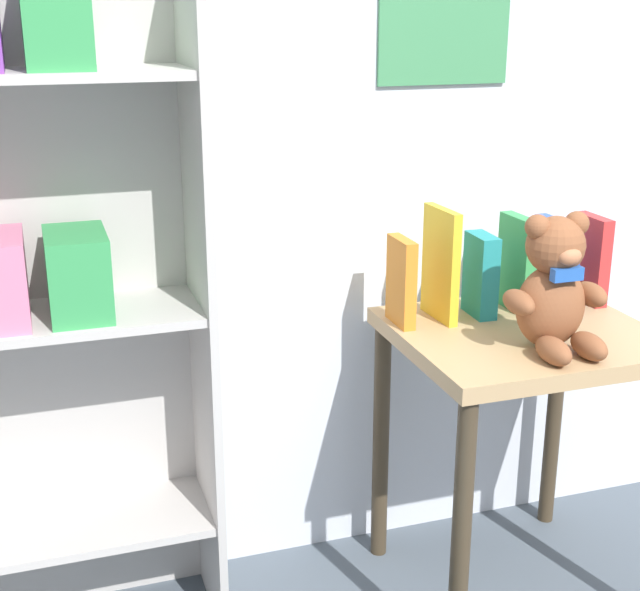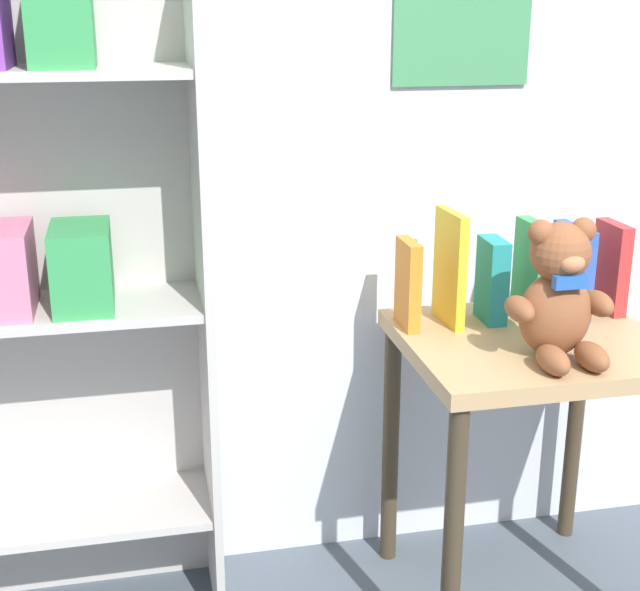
{
  "view_description": "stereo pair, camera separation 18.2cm",
  "coord_description": "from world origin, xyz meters",
  "px_view_note": "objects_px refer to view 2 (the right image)",
  "views": [
    {
      "loc": [
        -0.93,
        -0.39,
        1.33
      ],
      "look_at": [
        -0.39,
        1.26,
        0.76
      ],
      "focal_mm": 50.0,
      "sensor_mm": 36.0,
      "label": 1
    },
    {
      "loc": [
        -0.75,
        -0.44,
        1.33
      ],
      "look_at": [
        -0.39,
        1.26,
        0.76
      ],
      "focal_mm": 50.0,
      "sensor_mm": 36.0,
      "label": 2
    }
  ],
  "objects_px": {
    "book_standing_orange": "(408,284)",
    "book_standing_teal": "(492,280)",
    "bookshelf_side": "(45,260)",
    "teddy_bear": "(559,296)",
    "book_standing_red": "(611,267)",
    "display_table": "(529,385)",
    "book_standing_blue": "(572,270)",
    "book_standing_yellow": "(450,268)",
    "book_standing_green": "(531,269)"
  },
  "relations": [
    {
      "from": "display_table",
      "to": "book_standing_blue",
      "type": "relative_size",
      "value": 3.17
    },
    {
      "from": "book_standing_teal",
      "to": "book_standing_green",
      "type": "height_order",
      "value": "book_standing_green"
    },
    {
      "from": "book_standing_yellow",
      "to": "book_standing_blue",
      "type": "height_order",
      "value": "book_standing_yellow"
    },
    {
      "from": "display_table",
      "to": "teddy_bear",
      "type": "bearing_deg",
      "value": -93.38
    },
    {
      "from": "book_standing_orange",
      "to": "book_standing_teal",
      "type": "height_order",
      "value": "book_standing_orange"
    },
    {
      "from": "teddy_bear",
      "to": "book_standing_red",
      "type": "bearing_deg",
      "value": 43.64
    },
    {
      "from": "display_table",
      "to": "book_standing_green",
      "type": "distance_m",
      "value": 0.26
    },
    {
      "from": "bookshelf_side",
      "to": "book_standing_blue",
      "type": "distance_m",
      "value": 1.15
    },
    {
      "from": "book_standing_teal",
      "to": "book_standing_blue",
      "type": "distance_m",
      "value": 0.19
    },
    {
      "from": "book_standing_orange",
      "to": "display_table",
      "type": "bearing_deg",
      "value": -26.47
    },
    {
      "from": "book_standing_yellow",
      "to": "book_standing_red",
      "type": "height_order",
      "value": "book_standing_yellow"
    },
    {
      "from": "bookshelf_side",
      "to": "teddy_bear",
      "type": "bearing_deg",
      "value": -16.45
    },
    {
      "from": "bookshelf_side",
      "to": "book_standing_teal",
      "type": "height_order",
      "value": "bookshelf_side"
    },
    {
      "from": "book_standing_red",
      "to": "bookshelf_side",
      "type": "bearing_deg",
      "value": 176.92
    },
    {
      "from": "bookshelf_side",
      "to": "display_table",
      "type": "xyz_separation_m",
      "value": [
        1.0,
        -0.18,
        -0.29
      ]
    },
    {
      "from": "book_standing_orange",
      "to": "book_standing_teal",
      "type": "relative_size",
      "value": 1.04
    },
    {
      "from": "bookshelf_side",
      "to": "book_standing_yellow",
      "type": "distance_m",
      "value": 0.86
    },
    {
      "from": "book_standing_green",
      "to": "teddy_bear",
      "type": "bearing_deg",
      "value": -104.72
    },
    {
      "from": "book_standing_teal",
      "to": "book_standing_yellow",
      "type": "bearing_deg",
      "value": 177.37
    },
    {
      "from": "book_standing_teal",
      "to": "bookshelf_side",
      "type": "bearing_deg",
      "value": 178.32
    },
    {
      "from": "teddy_bear",
      "to": "book_standing_green",
      "type": "bearing_deg",
      "value": 77.18
    },
    {
      "from": "book_standing_red",
      "to": "book_standing_yellow",
      "type": "bearing_deg",
      "value": 179.23
    },
    {
      "from": "display_table",
      "to": "teddy_bear",
      "type": "distance_m",
      "value": 0.27
    },
    {
      "from": "bookshelf_side",
      "to": "book_standing_yellow",
      "type": "relative_size",
      "value": 5.82
    },
    {
      "from": "book_standing_yellow",
      "to": "book_standing_green",
      "type": "bearing_deg",
      "value": -1.85
    },
    {
      "from": "bookshelf_side",
      "to": "display_table",
      "type": "bearing_deg",
      "value": -10.28
    },
    {
      "from": "book_standing_orange",
      "to": "book_standing_green",
      "type": "distance_m",
      "value": 0.29
    },
    {
      "from": "book_standing_teal",
      "to": "book_standing_green",
      "type": "distance_m",
      "value": 0.1
    },
    {
      "from": "teddy_bear",
      "to": "book_standing_red",
      "type": "xyz_separation_m",
      "value": [
        0.25,
        0.24,
        -0.02
      ]
    },
    {
      "from": "book_standing_teal",
      "to": "teddy_bear",
      "type": "bearing_deg",
      "value": -77.7
    },
    {
      "from": "display_table",
      "to": "book_standing_blue",
      "type": "distance_m",
      "value": 0.29
    },
    {
      "from": "bookshelf_side",
      "to": "book_standing_red",
      "type": "height_order",
      "value": "bookshelf_side"
    },
    {
      "from": "teddy_bear",
      "to": "book_standing_green",
      "type": "height_order",
      "value": "teddy_bear"
    },
    {
      "from": "teddy_bear",
      "to": "book_standing_orange",
      "type": "distance_m",
      "value": 0.33
    },
    {
      "from": "bookshelf_side",
      "to": "book_standing_red",
      "type": "xyz_separation_m",
      "value": [
        1.24,
        -0.06,
        -0.08
      ]
    },
    {
      "from": "book_standing_teal",
      "to": "book_standing_blue",
      "type": "xyz_separation_m",
      "value": [
        0.19,
        0.01,
        0.01
      ]
    },
    {
      "from": "book_standing_yellow",
      "to": "teddy_bear",
      "type": "bearing_deg",
      "value": -62.59
    },
    {
      "from": "book_standing_orange",
      "to": "book_standing_blue",
      "type": "bearing_deg",
      "value": 0.58
    },
    {
      "from": "book_standing_orange",
      "to": "book_standing_teal",
      "type": "xyz_separation_m",
      "value": [
        0.19,
        -0.0,
        -0.0
      ]
    },
    {
      "from": "book_standing_teal",
      "to": "book_standing_blue",
      "type": "bearing_deg",
      "value": 3.64
    },
    {
      "from": "book_standing_orange",
      "to": "teddy_bear",
      "type": "bearing_deg",
      "value": -44.64
    },
    {
      "from": "teddy_bear",
      "to": "book_standing_orange",
      "type": "xyz_separation_m",
      "value": [
        -0.24,
        0.23,
        -0.03
      ]
    },
    {
      "from": "bookshelf_side",
      "to": "book_standing_teal",
      "type": "relative_size",
      "value": 7.84
    },
    {
      "from": "display_table",
      "to": "book_standing_blue",
      "type": "height_order",
      "value": "book_standing_blue"
    },
    {
      "from": "book_standing_blue",
      "to": "display_table",
      "type": "bearing_deg",
      "value": -142.21
    },
    {
      "from": "bookshelf_side",
      "to": "book_standing_teal",
      "type": "distance_m",
      "value": 0.96
    },
    {
      "from": "bookshelf_side",
      "to": "book_standing_red",
      "type": "relative_size",
      "value": 7.07
    },
    {
      "from": "book_standing_orange",
      "to": "book_standing_red",
      "type": "bearing_deg",
      "value": 0.53
    },
    {
      "from": "bookshelf_side",
      "to": "display_table",
      "type": "relative_size",
      "value": 2.26
    },
    {
      "from": "book_standing_blue",
      "to": "book_standing_red",
      "type": "bearing_deg",
      "value": -2.36
    }
  ]
}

